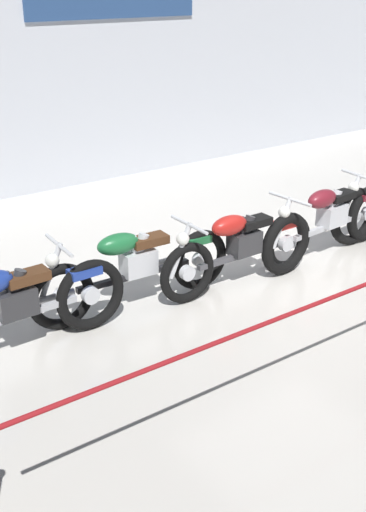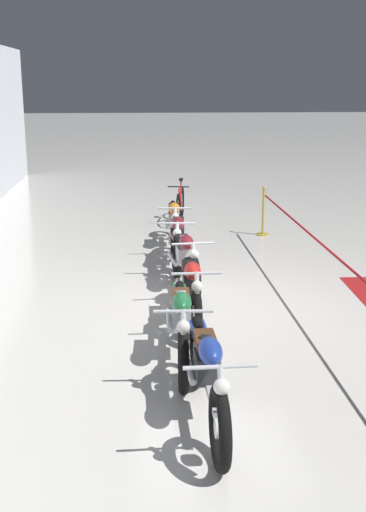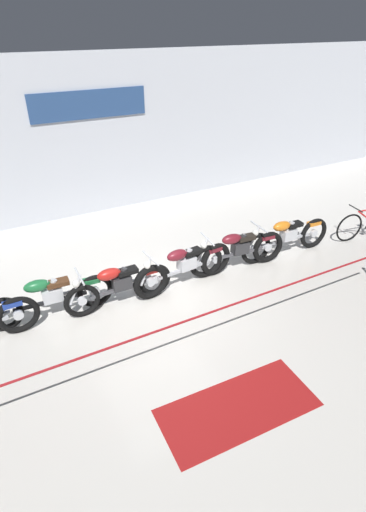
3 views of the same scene
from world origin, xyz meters
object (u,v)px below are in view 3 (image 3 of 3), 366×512
object	(u,v)px
motorcycle_maroon_3	(184,267)
motorcycle_maroon_4	(238,251)
motorcycle_red_2	(119,285)
floor_banner	(238,408)
motorcycle_orange_5	(286,237)
stanchion_far_left	(119,353)
bicycle	(366,224)
motorcycle_green_1	(49,297)

from	to	relation	value
motorcycle_maroon_3	motorcycle_maroon_4	size ratio (longest dim) A/B	1.01
motorcycle_red_2	floor_banner	xyz separation A→B (m)	(0.64, -3.12, -0.46)
motorcycle_maroon_4	motorcycle_orange_5	size ratio (longest dim) A/B	0.95
stanchion_far_left	motorcycle_red_2	bearing A→B (deg)	70.43
motorcycle_red_2	motorcycle_maroon_4	bearing A→B (deg)	-0.17
motorcycle_maroon_3	floor_banner	bearing A→B (deg)	-104.10
motorcycle_red_2	bicycle	bearing A→B (deg)	-2.77
motorcycle_red_2	floor_banner	bearing A→B (deg)	-78.42
motorcycle_green_1	motorcycle_red_2	size ratio (longest dim) A/B	1.08
stanchion_far_left	motorcycle_maroon_4	bearing A→B (deg)	29.66
stanchion_far_left	motorcycle_maroon_3	bearing A→B (deg)	42.74
motorcycle_green_1	motorcycle_maroon_3	xyz separation A→B (m)	(2.68, -0.25, 0.01)
stanchion_far_left	floor_banner	size ratio (longest dim) A/B	3.73
motorcycle_maroon_3	floor_banner	world-z (taller)	motorcycle_maroon_3
motorcycle_green_1	bicycle	bearing A→B (deg)	-4.00
stanchion_far_left	floor_banner	bearing A→B (deg)	-40.34
motorcycle_maroon_4	floor_banner	xyz separation A→B (m)	(-2.12, -3.11, -0.47)
stanchion_far_left	bicycle	bearing A→B (deg)	13.01
motorcycle_maroon_4	motorcycle_orange_5	bearing A→B (deg)	-0.58
motorcycle_maroon_3	stanchion_far_left	distance (m)	2.90
motorcycle_green_1	motorcycle_maroon_3	distance (m)	2.69
floor_banner	bicycle	bearing A→B (deg)	27.91
motorcycle_red_2	motorcycle_orange_5	bearing A→B (deg)	-0.31
bicycle	motorcycle_red_2	bearing A→B (deg)	177.23
motorcycle_red_2	stanchion_far_left	distance (m)	2.11
motorcycle_red_2	motorcycle_maroon_3	bearing A→B (deg)	-0.75
motorcycle_red_2	motorcycle_orange_5	size ratio (longest dim) A/B	0.88
motorcycle_green_1	motorcycle_red_2	distance (m)	1.28
floor_banner	motorcycle_maroon_4	bearing A→B (deg)	58.09
motorcycle_green_1	motorcycle_maroon_4	bearing A→B (deg)	-3.37
motorcycle_green_1	stanchion_far_left	bearing A→B (deg)	-75.74
motorcycle_red_2	floor_banner	distance (m)	3.22
motorcycle_green_1	motorcycle_orange_5	world-z (taller)	motorcycle_orange_5
motorcycle_maroon_4	motorcycle_orange_5	distance (m)	1.36
floor_banner	motorcycle_red_2	bearing A→B (deg)	103.92
motorcycle_maroon_3	bicycle	bearing A→B (deg)	-3.33
motorcycle_maroon_3	motorcycle_maroon_4	bearing A→B (deg)	0.45
bicycle	motorcycle_green_1	bearing A→B (deg)	176.00
motorcycle_red_2	motorcycle_maroon_4	distance (m)	2.76
motorcycle_maroon_4	stanchion_far_left	world-z (taller)	stanchion_far_left
bicycle	floor_banner	distance (m)	6.51
motorcycle_green_1	stanchion_far_left	size ratio (longest dim) A/B	0.27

